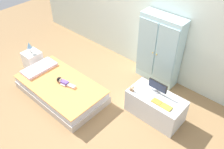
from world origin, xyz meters
TOP-DOWN VIEW (x-y plane):
  - ground_plane at (0.00, 0.00)m, footprint 10.00×10.00m
  - back_wall at (0.00, 1.57)m, footprint 6.40×0.05m
  - bed at (-0.72, -0.15)m, footprint 1.63×0.90m
  - pillow at (-1.33, -0.15)m, footprint 0.32×0.64m
  - doll at (-0.68, -0.11)m, footprint 0.39×0.15m
  - nightstand at (-1.79, -0.01)m, footprint 0.32×0.32m
  - table_lamp at (-1.79, -0.01)m, footprint 0.10×0.10m
  - wardrobe at (0.30, 1.39)m, footprint 0.80×0.31m
  - tv_stand at (0.82, 0.57)m, footprint 0.91×0.47m
  - tv_monitor at (0.77, 0.65)m, footprint 0.32×0.10m
  - rocking_horse_toy at (0.45, 0.41)m, footprint 0.09×0.04m
  - book_orange at (0.89, 0.46)m, footprint 0.16×0.11m
  - book_yellow at (1.06, 0.46)m, footprint 0.16×0.10m

SIDE VIEW (x-z plane):
  - ground_plane at x=0.00m, z-range -0.02..0.00m
  - bed at x=-0.72m, z-range 0.00..0.27m
  - nightstand at x=-1.79m, z-range 0.00..0.37m
  - tv_stand at x=0.82m, z-range 0.00..0.43m
  - pillow at x=-1.33m, z-range 0.27..0.32m
  - doll at x=-0.68m, z-range 0.26..0.36m
  - book_orange at x=0.89m, z-range 0.43..0.45m
  - book_yellow at x=1.06m, z-range 0.43..0.45m
  - rocking_horse_toy at x=0.45m, z-range 0.43..0.54m
  - table_lamp at x=-1.79m, z-range 0.42..0.66m
  - tv_monitor at x=0.77m, z-range 0.45..0.66m
  - wardrobe at x=0.30m, z-range 0.00..1.34m
  - back_wall at x=0.00m, z-range 0.00..2.70m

